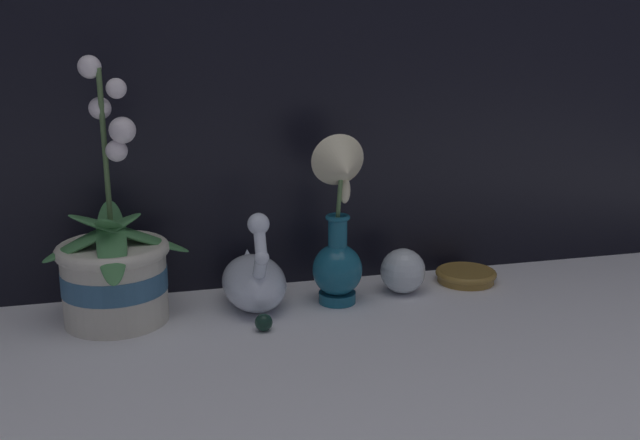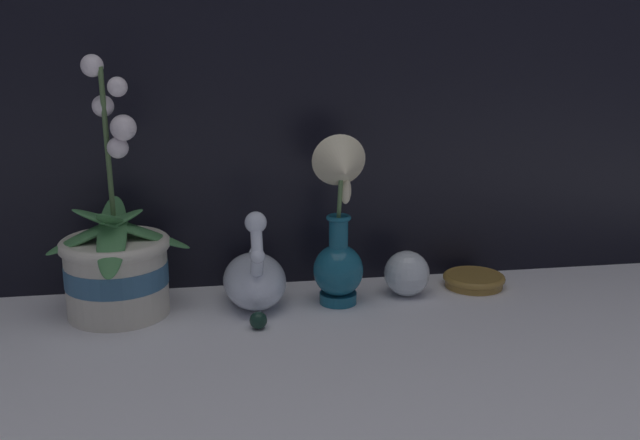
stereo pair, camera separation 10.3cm
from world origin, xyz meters
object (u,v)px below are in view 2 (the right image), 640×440
at_px(orchid_potted_plant, 116,263).
at_px(glass_sphere, 407,273).
at_px(swan_figurine, 254,277).
at_px(blue_vase, 340,231).
at_px(amber_dish, 474,279).

height_order(orchid_potted_plant, glass_sphere, orchid_potted_plant).
xyz_separation_m(swan_figurine, glass_sphere, (0.26, 0.00, -0.01)).
relative_size(blue_vase, amber_dish, 2.59).
height_order(swan_figurine, amber_dish, swan_figurine).
bearing_deg(orchid_potted_plant, amber_dish, 3.03).
relative_size(swan_figurine, glass_sphere, 2.39).
distance_m(blue_vase, glass_sphere, 0.15).
bearing_deg(blue_vase, glass_sphere, 12.57).
bearing_deg(amber_dish, blue_vase, -168.63).
bearing_deg(orchid_potted_plant, blue_vase, -2.98).
distance_m(blue_vase, amber_dish, 0.28).
distance_m(swan_figurine, amber_dish, 0.39).
bearing_deg(blue_vase, orchid_potted_plant, 177.02).
bearing_deg(glass_sphere, swan_figurine, -179.50).
height_order(blue_vase, glass_sphere, blue_vase).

